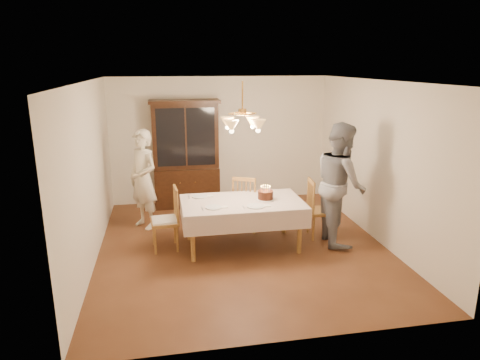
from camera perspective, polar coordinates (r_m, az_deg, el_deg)
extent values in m
plane|color=#532C17|center=(6.99, 0.30, -8.76)|extent=(5.00, 5.00, 0.00)
plane|color=white|center=(6.39, 0.33, 13.05)|extent=(5.00, 5.00, 0.00)
plane|color=#EDE4CD|center=(8.99, -2.66, 5.35)|extent=(4.50, 0.00, 4.50)
plane|color=#EDE4CD|center=(4.25, 6.63, -6.21)|extent=(4.50, 0.00, 4.50)
plane|color=#EDE4CD|center=(6.55, -19.42, 0.72)|extent=(0.00, 5.00, 5.00)
plane|color=#EDE4CD|center=(7.32, 17.91, 2.32)|extent=(0.00, 5.00, 5.00)
cube|color=#8F5F29|center=(6.73, 0.31, -3.07)|extent=(1.80, 1.00, 0.04)
cube|color=beige|center=(6.72, 0.31, -2.88)|extent=(1.90, 1.10, 0.01)
cylinder|color=#8F5F29|center=(6.37, -6.32, -7.85)|extent=(0.07, 0.07, 0.71)
cylinder|color=#8F5F29|center=(6.67, 7.97, -6.82)|extent=(0.07, 0.07, 0.71)
cylinder|color=#8F5F29|center=(7.15, -6.82, -5.23)|extent=(0.07, 0.07, 0.71)
cylinder|color=#8F5F29|center=(7.42, 5.95, -4.44)|extent=(0.07, 0.07, 0.71)
cube|color=black|center=(8.86, -7.06, -0.87)|extent=(1.30, 0.50, 0.80)
cube|color=black|center=(8.68, -7.31, 5.89)|extent=(1.30, 0.40, 1.30)
cube|color=black|center=(8.48, -7.23, 5.68)|extent=(1.14, 0.01, 1.14)
cube|color=black|center=(8.54, -7.44, 10.34)|extent=(1.38, 0.54, 0.06)
cube|color=#8F5F29|center=(7.50, 0.85, -3.37)|extent=(0.57, 0.56, 0.05)
cube|color=#8F5F29|center=(7.17, 0.53, 0.10)|extent=(0.38, 0.20, 0.06)
cylinder|color=#8F5F29|center=(7.70, 2.44, -4.73)|extent=(0.04, 0.04, 0.43)
cylinder|color=#8F5F29|center=(7.77, -0.17, -4.52)|extent=(0.04, 0.04, 0.43)
cylinder|color=#8F5F29|center=(7.39, 1.92, -5.61)|extent=(0.04, 0.04, 0.43)
cylinder|color=#8F5F29|center=(7.46, -0.80, -5.38)|extent=(0.04, 0.04, 0.43)
cube|color=#8F5F29|center=(6.83, -10.02, -5.53)|extent=(0.45, 0.47, 0.05)
cube|color=#8F5F29|center=(6.68, -8.60, -1.23)|extent=(0.07, 0.40, 0.06)
cylinder|color=#8F5F29|center=(7.07, -11.44, -6.90)|extent=(0.04, 0.04, 0.43)
cylinder|color=#8F5F29|center=(6.74, -11.24, -8.03)|extent=(0.04, 0.04, 0.43)
cylinder|color=#8F5F29|center=(7.09, -8.69, -6.69)|extent=(0.04, 0.04, 0.43)
cylinder|color=#8F5F29|center=(6.76, -8.34, -7.81)|extent=(0.04, 0.04, 0.43)
cube|color=silver|center=(6.82, -10.03, -5.25)|extent=(0.41, 0.43, 0.03)
cube|color=#8F5F29|center=(7.33, 10.78, -4.10)|extent=(0.46, 0.48, 0.05)
cube|color=#8F5F29|center=(7.13, 9.51, -0.21)|extent=(0.07, 0.40, 0.06)
cylinder|color=#8F5F29|center=(7.30, 12.36, -6.25)|extent=(0.04, 0.04, 0.43)
cylinder|color=#8F5F29|center=(7.62, 11.56, -5.27)|extent=(0.04, 0.04, 0.43)
cylinder|color=#8F5F29|center=(7.20, 9.76, -6.39)|extent=(0.04, 0.04, 0.43)
cylinder|color=#8F5F29|center=(7.53, 9.07, -5.39)|extent=(0.04, 0.04, 0.43)
imported|color=white|center=(7.69, -12.77, 0.08)|extent=(0.73, 0.76, 1.76)
imported|color=slate|center=(7.04, 13.22, -0.46)|extent=(0.82, 1.01, 1.97)
cylinder|color=white|center=(6.81, 3.40, -2.57)|extent=(0.30, 0.30, 0.01)
cylinder|color=#34150B|center=(6.78, 3.41, -1.98)|extent=(0.24, 0.24, 0.13)
cylinder|color=#598CD8|center=(6.77, 4.02, -1.13)|extent=(0.01, 0.01, 0.07)
sphere|color=#FFB23F|center=(6.76, 4.03, -0.81)|extent=(0.01, 0.01, 0.01)
cylinder|color=pink|center=(6.80, 3.90, -1.06)|extent=(0.01, 0.01, 0.07)
sphere|color=#FFB23F|center=(6.79, 3.90, -0.74)|extent=(0.01, 0.01, 0.01)
cylinder|color=#EACC66|center=(6.82, 3.68, -1.01)|extent=(0.01, 0.01, 0.07)
sphere|color=#FFB23F|center=(6.81, 3.69, -0.69)|extent=(0.01, 0.01, 0.01)
cylinder|color=#598CD8|center=(6.82, 3.42, -0.99)|extent=(0.01, 0.01, 0.07)
sphere|color=#FFB23F|center=(6.81, 3.42, -0.67)|extent=(0.01, 0.01, 0.01)
cylinder|color=pink|center=(6.82, 3.15, -1.01)|extent=(0.01, 0.01, 0.07)
sphere|color=#FFB23F|center=(6.81, 3.16, -0.68)|extent=(0.01, 0.01, 0.01)
cylinder|color=#EACC66|center=(6.80, 2.94, -1.05)|extent=(0.01, 0.01, 0.07)
sphere|color=#FFB23F|center=(6.79, 2.95, -0.73)|extent=(0.01, 0.01, 0.01)
cylinder|color=#598CD8|center=(6.77, 2.83, -1.12)|extent=(0.01, 0.01, 0.07)
sphere|color=#FFB23F|center=(6.76, 2.83, -0.80)|extent=(0.01, 0.01, 0.01)
cylinder|color=pink|center=(6.74, 2.83, -1.20)|extent=(0.01, 0.01, 0.07)
sphere|color=#FFB23F|center=(6.73, 2.83, -0.87)|extent=(0.01, 0.01, 0.01)
cylinder|color=#EACC66|center=(6.71, 2.95, -1.27)|extent=(0.01, 0.01, 0.07)
sphere|color=#FFB23F|center=(6.70, 2.95, -0.94)|extent=(0.01, 0.01, 0.01)
cylinder|color=#598CD8|center=(6.69, 3.17, -1.32)|extent=(0.01, 0.01, 0.07)
sphere|color=#FFB23F|center=(6.68, 3.17, -0.99)|extent=(0.01, 0.01, 0.01)
cylinder|color=pink|center=(6.69, 3.44, -1.34)|extent=(0.01, 0.01, 0.07)
sphere|color=#FFB23F|center=(6.67, 3.44, -1.01)|extent=(0.01, 0.01, 0.01)
cylinder|color=#EACC66|center=(6.69, 3.70, -1.33)|extent=(0.01, 0.01, 0.07)
sphere|color=#FFB23F|center=(6.68, 3.71, -1.00)|extent=(0.01, 0.01, 0.01)
cylinder|color=#598CD8|center=(6.71, 3.92, -1.28)|extent=(0.01, 0.01, 0.07)
sphere|color=#FFB23F|center=(6.70, 3.92, -0.95)|extent=(0.01, 0.01, 0.01)
cylinder|color=pink|center=(6.74, 4.03, -1.21)|extent=(0.01, 0.01, 0.07)
sphere|color=#FFB23F|center=(6.73, 4.04, -0.89)|extent=(0.01, 0.01, 0.01)
cylinder|color=white|center=(6.42, -3.55, -3.67)|extent=(0.24, 0.24, 0.02)
cube|color=silver|center=(6.41, -5.04, -3.78)|extent=(0.01, 0.16, 0.01)
cube|color=silver|center=(6.44, -2.07, -3.60)|extent=(0.10, 0.10, 0.01)
cylinder|color=white|center=(6.47, 2.09, -3.51)|extent=(0.27, 0.27, 0.02)
cube|color=silver|center=(6.43, 0.52, -3.64)|extent=(0.01, 0.16, 0.01)
cube|color=silver|center=(6.51, 3.65, -3.43)|extent=(0.10, 0.10, 0.01)
cylinder|color=white|center=(6.96, -5.41, -2.18)|extent=(0.25, 0.25, 0.02)
cube|color=silver|center=(6.95, -6.81, -2.29)|extent=(0.01, 0.16, 0.01)
cube|color=silver|center=(6.98, -4.01, -2.13)|extent=(0.10, 0.10, 0.01)
cylinder|color=#BF8C3F|center=(6.40, 0.33, 11.27)|extent=(0.02, 0.02, 0.40)
cylinder|color=#BF8C3F|center=(6.42, 0.33, 9.04)|extent=(0.12, 0.12, 0.10)
cone|color=#D8994C|center=(6.68, 1.69, 7.72)|extent=(0.22, 0.22, 0.18)
sphere|color=#FFD899|center=(6.69, 1.69, 7.12)|extent=(0.07, 0.07, 0.07)
cone|color=#D8994C|center=(6.60, -1.70, 7.63)|extent=(0.22, 0.22, 0.18)
sphere|color=#FFD899|center=(6.61, -1.70, 7.03)|extent=(0.07, 0.07, 0.07)
cone|color=#D8994C|center=(6.22, -1.14, 7.16)|extent=(0.22, 0.22, 0.18)
sphere|color=#FFD899|center=(6.23, -1.14, 6.52)|extent=(0.07, 0.07, 0.07)
cone|color=#D8994C|center=(6.29, 2.45, 7.24)|extent=(0.22, 0.22, 0.18)
sphere|color=#FFD899|center=(6.30, 2.44, 6.61)|extent=(0.07, 0.07, 0.07)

